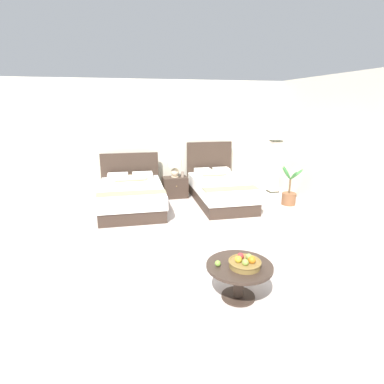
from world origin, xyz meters
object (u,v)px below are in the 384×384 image
object	(u,v)px
bed_near_window	(132,195)
fruit_bowl	(245,263)
loose_apple	(218,263)
table_lamp	(175,166)
bed_near_corner	(220,189)
floor_lamp_corner	(274,167)
nightstand	(175,187)
vase	(182,174)
coffee_table	(239,273)
potted_palm	(289,195)

from	to	relation	value
bed_near_window	fruit_bowl	size ratio (longest dim) A/B	5.54
loose_apple	table_lamp	bearing A→B (deg)	86.43
bed_near_corner	floor_lamp_corner	distance (m)	1.76
nightstand	vase	size ratio (longest dim) A/B	4.26
table_lamp	vase	xyz separation A→B (m)	(0.18, -0.06, -0.21)
table_lamp	fruit_bowl	size ratio (longest dim) A/B	1.17
floor_lamp_corner	bed_near_window	bearing A→B (deg)	-171.86
coffee_table	loose_apple	distance (m)	0.30
bed_near_window	vase	world-z (taller)	bed_near_window
vase	loose_apple	size ratio (longest dim) A/B	1.98
bed_near_window	coffee_table	bearing A→B (deg)	-73.57
floor_lamp_corner	potted_palm	bearing A→B (deg)	-98.21
nightstand	coffee_table	xyz separation A→B (m)	(-0.01, -4.30, 0.07)
vase	coffee_table	world-z (taller)	vase
floor_lamp_corner	coffee_table	bearing A→B (deg)	-121.83
potted_palm	fruit_bowl	bearing A→B (deg)	-127.20
nightstand	coffee_table	distance (m)	4.30
nightstand	loose_apple	world-z (taller)	nightstand
bed_near_window	loose_apple	size ratio (longest dim) A/B	29.62
bed_near_window	vase	distance (m)	1.43
coffee_table	loose_apple	world-z (taller)	loose_apple
vase	bed_near_corner	bearing A→B (deg)	-36.77
table_lamp	coffee_table	distance (m)	4.34
bed_near_corner	loose_apple	bearing A→B (deg)	-108.47
fruit_bowl	potted_palm	world-z (taller)	potted_palm
table_lamp	fruit_bowl	distance (m)	4.39
coffee_table	potted_palm	bearing A→B (deg)	51.84
nightstand	fruit_bowl	size ratio (longest dim) A/B	1.58
table_lamp	floor_lamp_corner	bearing A→B (deg)	-2.70
bed_near_window	coffee_table	world-z (taller)	bed_near_window
bed_near_window	potted_palm	world-z (taller)	bed_near_window
potted_palm	bed_near_window	bearing A→B (deg)	171.09
bed_near_window	potted_palm	size ratio (longest dim) A/B	2.29
bed_near_window	nightstand	size ratio (longest dim) A/B	3.51
vase	floor_lamp_corner	size ratio (longest dim) A/B	0.10
coffee_table	loose_apple	xyz separation A→B (m)	(-0.26, 0.03, 0.15)
nightstand	floor_lamp_corner	xyz separation A→B (m)	(2.60, -0.10, 0.42)
fruit_bowl	loose_apple	bearing A→B (deg)	164.03
bed_near_corner	potted_palm	xyz separation A→B (m)	(1.49, -0.56, -0.07)
table_lamp	loose_apple	distance (m)	4.31
nightstand	loose_apple	xyz separation A→B (m)	(-0.27, -4.27, 0.22)
nightstand	loose_apple	distance (m)	4.29
bed_near_window	vase	size ratio (longest dim) A/B	14.93
fruit_bowl	bed_near_window	bearing A→B (deg)	106.74
bed_near_corner	vase	world-z (taller)	bed_near_corner
bed_near_corner	nightstand	xyz separation A→B (m)	(-0.95, 0.62, -0.05)
loose_apple	potted_palm	world-z (taller)	potted_palm
loose_apple	potted_palm	size ratio (longest dim) A/B	0.08
bed_near_corner	loose_apple	size ratio (longest dim) A/B	31.57
floor_lamp_corner	fruit_bowl	bearing A→B (deg)	-121.09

